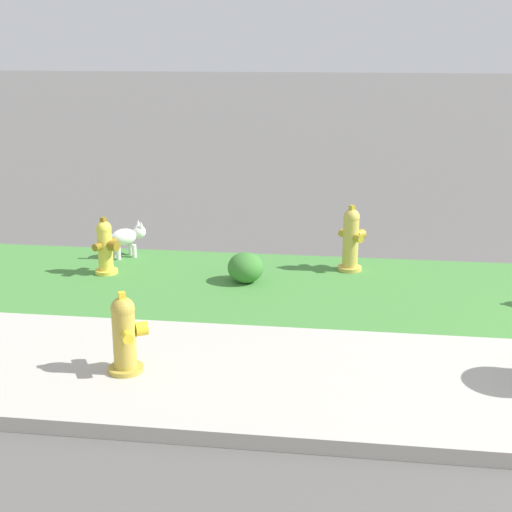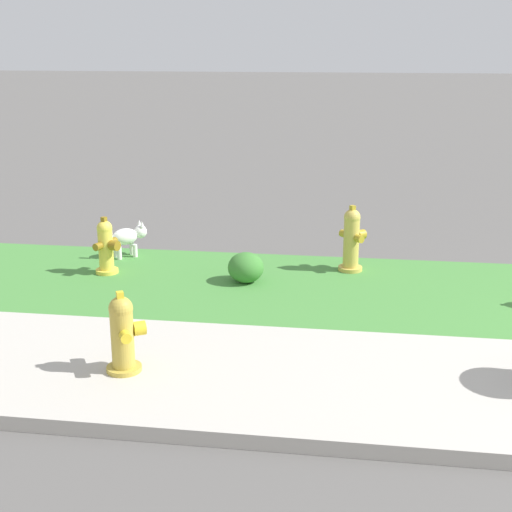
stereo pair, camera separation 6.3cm
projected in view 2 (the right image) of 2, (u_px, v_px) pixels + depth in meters
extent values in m
cylinder|color=gold|center=(350.00, 268.00, 8.62)|extent=(0.29, 0.29, 0.05)
cylinder|color=gold|center=(351.00, 242.00, 8.53)|extent=(0.19, 0.19, 0.61)
sphere|color=gold|center=(352.00, 217.00, 8.44)|extent=(0.20, 0.20, 0.20)
cube|color=#B29323|center=(353.00, 208.00, 8.41)|extent=(0.08, 0.08, 0.06)
cylinder|color=#B29323|center=(344.00, 234.00, 8.62)|extent=(0.13, 0.13, 0.09)
cylinder|color=#B29323|center=(359.00, 239.00, 8.39)|extent=(0.13, 0.13, 0.09)
cylinder|color=#B29323|center=(361.00, 235.00, 8.58)|extent=(0.15, 0.16, 0.12)
cylinder|color=gold|center=(124.00, 369.00, 5.98)|extent=(0.30, 0.30, 0.05)
cylinder|color=gold|center=(122.00, 338.00, 5.90)|extent=(0.19, 0.19, 0.52)
sphere|color=gold|center=(121.00, 308.00, 5.83)|extent=(0.20, 0.20, 0.20)
cube|color=yellow|center=(120.00, 295.00, 5.79)|extent=(0.08, 0.08, 0.06)
cylinder|color=yellow|center=(119.00, 325.00, 6.01)|extent=(0.12, 0.12, 0.09)
cylinder|color=yellow|center=(125.00, 337.00, 5.76)|extent=(0.12, 0.12, 0.09)
cylinder|color=yellow|center=(139.00, 328.00, 5.93)|extent=(0.15, 0.15, 0.12)
cylinder|color=yellow|center=(107.00, 271.00, 8.53)|extent=(0.27, 0.27, 0.05)
cylinder|color=yellow|center=(106.00, 249.00, 8.45)|extent=(0.17, 0.17, 0.51)
sphere|color=yellow|center=(104.00, 228.00, 8.37)|extent=(0.18, 0.18, 0.18)
cube|color=olive|center=(104.00, 219.00, 8.34)|extent=(0.07, 0.07, 0.06)
cylinder|color=olive|center=(113.00, 241.00, 8.54)|extent=(0.12, 0.12, 0.09)
cylinder|color=olive|center=(98.00, 247.00, 8.32)|extent=(0.12, 0.12, 0.09)
cylinder|color=olive|center=(114.00, 246.00, 8.36)|extent=(0.14, 0.15, 0.12)
ellipsoid|color=white|center=(125.00, 237.00, 9.08)|extent=(0.39, 0.37, 0.21)
sphere|color=white|center=(140.00, 232.00, 9.17)|extent=(0.17, 0.17, 0.17)
sphere|color=black|center=(146.00, 231.00, 9.22)|extent=(0.03, 0.03, 0.03)
cone|color=white|center=(139.00, 223.00, 9.18)|extent=(0.08, 0.08, 0.08)
cone|color=white|center=(142.00, 224.00, 9.11)|extent=(0.08, 0.08, 0.08)
cylinder|color=white|center=(132.00, 249.00, 9.23)|extent=(0.06, 0.06, 0.17)
cylinder|color=white|center=(135.00, 251.00, 9.14)|extent=(0.06, 0.06, 0.17)
cylinder|color=white|center=(116.00, 251.00, 9.13)|extent=(0.06, 0.06, 0.17)
cylinder|color=white|center=(119.00, 253.00, 9.04)|extent=(0.06, 0.06, 0.17)
cylinder|color=white|center=(111.00, 234.00, 8.97)|extent=(0.05, 0.05, 0.12)
ellipsoid|color=#3D7F33|center=(246.00, 268.00, 8.16)|extent=(0.41, 0.41, 0.35)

